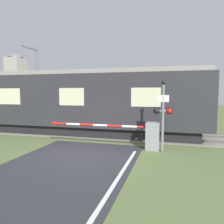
{
  "coord_description": "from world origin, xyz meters",
  "views": [
    {
      "loc": [
        3.58,
        -8.3,
        2.6
      ],
      "look_at": [
        0.69,
        2.12,
        1.62
      ],
      "focal_mm": 35.0,
      "sensor_mm": 36.0,
      "label": 1
    }
  ],
  "objects": [
    {
      "name": "ground_plane",
      "position": [
        0.0,
        0.0,
        0.0
      ],
      "size": [
        80.0,
        80.0,
        0.0
      ],
      "primitive_type": "plane",
      "color": "#5B6B3D"
    },
    {
      "name": "distant_building",
      "position": [
        -22.34,
        23.67,
        4.72
      ],
      "size": [
        2.91,
        2.91,
        9.29
      ],
      "color": "#9E998E",
      "rests_on": "ground_plane"
    },
    {
      "name": "track_bed",
      "position": [
        0.0,
        4.35,
        0.02
      ],
      "size": [
        36.0,
        3.2,
        0.13
      ],
      "color": "gray",
      "rests_on": "ground_plane"
    },
    {
      "name": "train",
      "position": [
        -1.88,
        4.35,
        1.99
      ],
      "size": [
        15.05,
        2.95,
        3.88
      ],
      "color": "black",
      "rests_on": "ground_plane"
    },
    {
      "name": "catenary_pole",
      "position": [
        -6.35,
        6.3,
        3.22
      ],
      "size": [
        0.2,
        1.9,
        6.14
      ],
      "color": "slate",
      "rests_on": "ground_plane"
    },
    {
      "name": "crossing_barrier",
      "position": [
        2.37,
        1.52,
        0.69
      ],
      "size": [
        5.35,
        0.44,
        1.26
      ],
      "color": "gray",
      "rests_on": "ground_plane"
    },
    {
      "name": "signal_post",
      "position": [
        3.19,
        1.32,
        1.77
      ],
      "size": [
        0.84,
        0.26,
        3.11
      ],
      "color": "gray",
      "rests_on": "ground_plane"
    }
  ]
}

